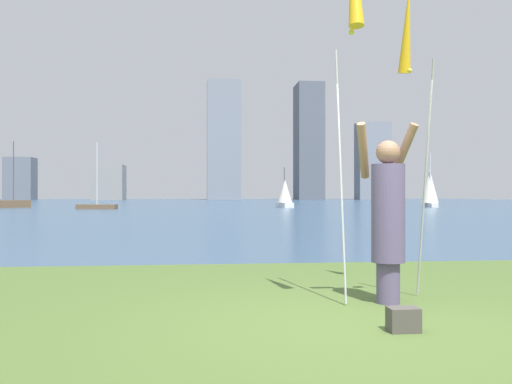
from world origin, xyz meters
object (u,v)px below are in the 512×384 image
object	(u,v)px
sailboat_3	(97,205)
sailboat_0	(13,203)
person	(388,214)
sailboat_1	(285,194)
bag	(403,320)
sailboat_4	(430,187)
kite_flag_right	(408,37)

from	to	relation	value
sailboat_3	sailboat_0	bearing A→B (deg)	148.28
person	sailboat_1	size ratio (longest dim) A/B	0.57
bag	sailboat_4	distance (m)	47.00
sailboat_3	sailboat_1	bearing A→B (deg)	12.24
person	sailboat_0	distance (m)	46.82
sailboat_0	sailboat_3	size ratio (longest dim) A/B	1.09
sailboat_0	sailboat_4	xyz separation A→B (m)	(36.79, -1.44, 1.40)
sailboat_0	sailboat_3	world-z (taller)	sailboat_0
bag	sailboat_0	xyz separation A→B (m)	(-17.81, 44.41, 0.27)
bag	sailboat_3	bearing A→B (deg)	104.02
sailboat_1	sailboat_4	world-z (taller)	sailboat_4
person	bag	xyz separation A→B (m)	(-0.29, -1.23, -0.89)
kite_flag_right	bag	size ratio (longest dim) A/B	14.12
kite_flag_right	sailboat_0	distance (m)	46.48
bag	sailboat_3	xyz separation A→B (m)	(-9.87, 39.50, 0.18)
sailboat_1	sailboat_4	xyz separation A→B (m)	(13.30, 0.10, 0.61)
person	kite_flag_right	size ratio (longest dim) A/B	0.53
person	bag	world-z (taller)	person
person	sailboat_3	size ratio (longest dim) A/B	0.39
sailboat_0	sailboat_1	bearing A→B (deg)	-3.74
person	sailboat_1	xyz separation A→B (m)	(5.39, 41.64, 0.17)
bag	person	bearing A→B (deg)	76.61
sailboat_1	sailboat_4	size ratio (longest dim) A/B	0.72
sailboat_4	person	bearing A→B (deg)	-114.12
bag	sailboat_1	world-z (taller)	sailboat_1
sailboat_0	sailboat_4	world-z (taller)	sailboat_0
sailboat_0	sailboat_1	world-z (taller)	sailboat_0
sailboat_3	sailboat_4	xyz separation A→B (m)	(28.84, 3.47, 1.49)
person	bag	size ratio (longest dim) A/B	7.48
kite_flag_right	sailboat_4	distance (m)	44.93
sailboat_4	bag	bearing A→B (deg)	-113.83
sailboat_1	sailboat_3	size ratio (longest dim) A/B	0.67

